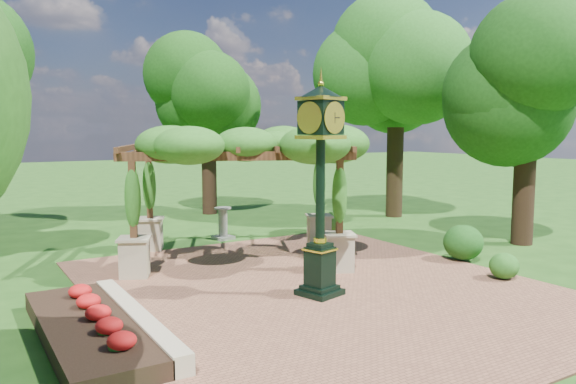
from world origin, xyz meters
TOP-DOWN VIEW (x-y plane):
  - ground at (0.00, 0.00)m, footprint 120.00×120.00m
  - brick_plaza at (0.00, 1.00)m, footprint 10.00×12.00m
  - border_wall at (-4.60, 0.50)m, footprint 0.35×5.00m
  - flower_bed at (-5.50, 0.50)m, footprint 1.50×5.00m
  - pedestal_clock at (-0.36, 0.51)m, footprint 1.17×1.17m
  - pergola at (-0.41, 4.66)m, footprint 7.26×6.12m
  - sundial at (0.59, 7.81)m, footprint 0.70×0.70m
  - shrub_front at (4.41, -0.80)m, footprint 0.83×0.83m
  - shrub_mid at (5.16, 1.19)m, footprint 1.21×1.21m
  - shrub_back at (4.14, 6.60)m, footprint 1.09×1.09m
  - tree_north at (2.58, 13.51)m, footprint 3.77×3.77m
  - tree_east_far at (9.16, 8.56)m, footprint 5.24×5.24m
  - tree_east_near at (8.74, 1.84)m, footprint 4.01×4.01m

SIDE VIEW (x-z plane):
  - ground at x=0.00m, z-range 0.00..0.00m
  - brick_plaza at x=0.00m, z-range 0.00..0.04m
  - flower_bed at x=-5.50m, z-range 0.00..0.36m
  - border_wall at x=-4.60m, z-range 0.00..0.40m
  - shrub_front at x=4.41m, z-range 0.04..0.71m
  - shrub_back at x=4.14m, z-range 0.04..0.89m
  - sundial at x=0.59m, z-range -0.07..1.05m
  - shrub_mid at x=5.16m, z-range 0.04..1.06m
  - pedestal_clock at x=-0.36m, z-range 0.47..5.32m
  - pergola at x=-0.41m, z-range 1.25..5.16m
  - tree_north at x=2.58m, z-range 1.38..8.87m
  - tree_east_near at x=8.74m, z-range 1.53..9.79m
  - tree_east_far at x=9.16m, z-range 1.89..11.93m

